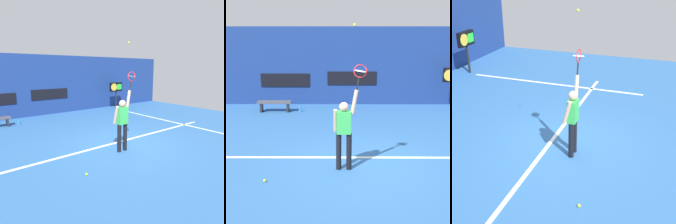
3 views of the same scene
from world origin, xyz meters
TOP-DOWN VIEW (x-y plane):
  - ground_plane at (0.00, 0.00)m, footprint 18.00×18.00m
  - court_baseline at (0.00, 0.42)m, footprint 10.00×0.10m
  - court_sideline at (4.12, 2.00)m, footprint 0.10×7.00m
  - tennis_player at (-0.45, -0.30)m, footprint 0.59×0.31m
  - tennis_racket at (-0.09, -0.31)m, footprint 0.36×0.27m
  - tennis_ball at (-0.22, -0.31)m, footprint 0.07×0.07m
  - scoreboard_clock at (4.29, 5.92)m, footprint 0.96×0.20m
  - spare_ball at (-2.24, -1.03)m, footprint 0.07×0.07m

SIDE VIEW (x-z plane):
  - ground_plane at x=0.00m, z-range 0.00..0.00m
  - court_baseline at x=0.00m, z-range 0.00..0.01m
  - court_sideline at x=4.12m, z-range 0.00..0.01m
  - spare_ball at x=-2.24m, z-range 0.00..0.07m
  - tennis_player at x=-0.45m, z-range 0.02..2.01m
  - scoreboard_clock at x=4.29m, z-range 0.50..2.27m
  - tennis_racket at x=-0.09m, z-range 2.08..2.70m
  - tennis_ball at x=-0.22m, z-range 3.41..3.47m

